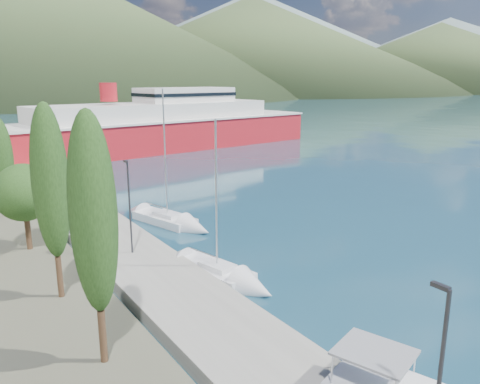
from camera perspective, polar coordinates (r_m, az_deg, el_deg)
ground at (r=136.43m, az=-25.93°, el=7.32°), size 1400.00×1400.00×0.00m
quay at (r=43.36m, az=-19.09°, el=-2.44°), size 5.00×88.00×0.80m
hills_far at (r=655.92m, az=-20.98°, el=18.54°), size 1480.00×900.00×180.00m
hills_near at (r=406.14m, az=-17.95°, el=18.31°), size 1010.00×520.00×115.00m
lamp_posts at (r=32.04m, az=-14.31°, el=-0.83°), size 0.15×48.93×6.06m
sailboat_near at (r=28.05m, az=-0.70°, el=-10.71°), size 3.78×7.63×10.53m
sailboat_mid at (r=38.62m, az=-7.25°, el=-3.88°), size 4.29×8.57×11.93m
ferry at (r=81.67m, az=-10.04°, el=7.66°), size 60.79×19.36×11.86m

